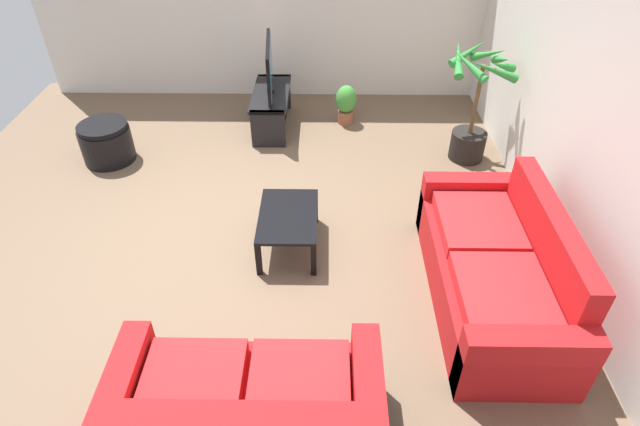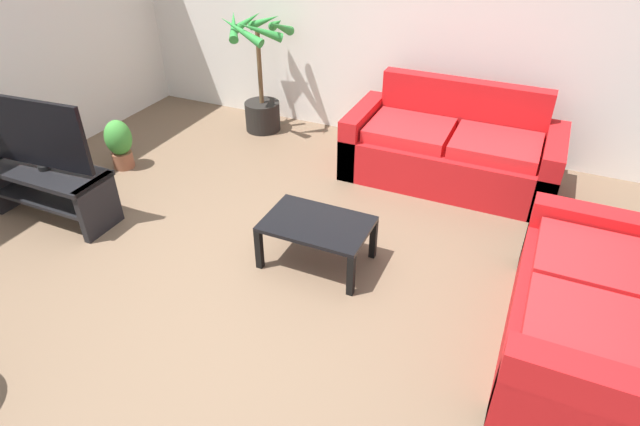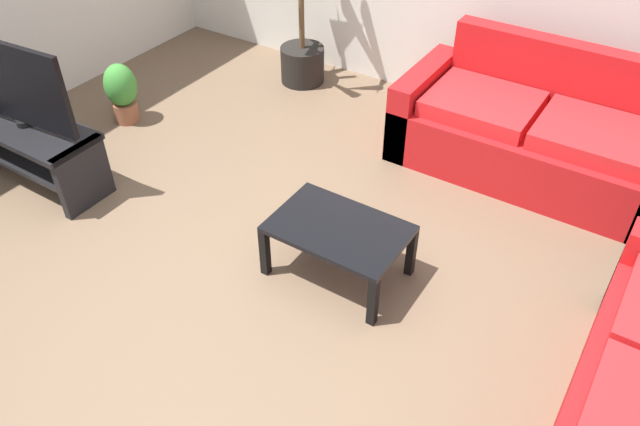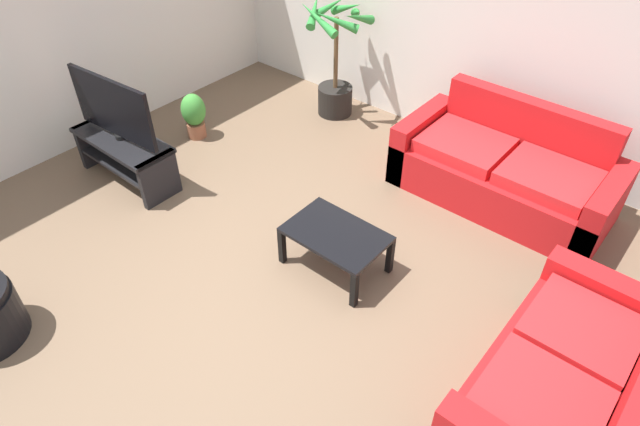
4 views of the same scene
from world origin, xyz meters
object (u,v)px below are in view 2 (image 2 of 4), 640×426
object	(u,v)px
tv_stand	(50,186)
coffee_table	(317,228)
potted_palm	(261,84)
couch_loveseat	(595,318)
potted_plant_small	(119,142)
couch_main	(451,151)
tv	(33,133)

from	to	relation	value
tv_stand	coffee_table	world-z (taller)	tv_stand
coffee_table	potted_palm	distance (m)	2.56
couch_loveseat	coffee_table	world-z (taller)	couch_loveseat
couch_loveseat	potted_plant_small	bearing A→B (deg)	170.55
couch_main	tv_stand	bearing A→B (deg)	-145.00
potted_plant_small	couch_main	bearing A→B (deg)	20.19
couch_loveseat	tv	world-z (taller)	tv
couch_main	potted_plant_small	xyz separation A→B (m)	(-3.10, -1.14, -0.02)
couch_main	potted_palm	xyz separation A→B (m)	(-2.23, 0.25, 0.26)
tv	potted_plant_small	size ratio (longest dim) A/B	2.01
tv	tv_stand	bearing A→B (deg)	-85.38
coffee_table	potted_plant_small	xyz separation A→B (m)	(-2.46, 0.59, -0.04)
couch_loveseat	tv_stand	distance (m)	4.29
couch_main	potted_plant_small	world-z (taller)	couch_main
potted_palm	potted_plant_small	xyz separation A→B (m)	(-0.86, -1.39, -0.28)
couch_main	tv	size ratio (longest dim) A/B	1.91
couch_main	tv_stand	distance (m)	3.65
couch_main	coffee_table	size ratio (longest dim) A/B	2.48
coffee_table	couch_loveseat	bearing A→B (deg)	-4.13
tv_stand	tv	xyz separation A→B (m)	(-0.00, 0.00, 0.49)
couch_loveseat	tv_stand	bearing A→B (deg)	-177.05
couch_main	coffee_table	bearing A→B (deg)	-110.15
potted_palm	couch_loveseat	bearing A→B (deg)	-31.01
potted_palm	potted_plant_small	world-z (taller)	potted_palm
couch_loveseat	coffee_table	xyz separation A→B (m)	(-1.93, 0.14, 0.02)
potted_palm	coffee_table	bearing A→B (deg)	-51.15
couch_main	tv	bearing A→B (deg)	-145.05
couch_main	tv_stand	xyz separation A→B (m)	(-2.99, -2.09, 0.01)
couch_main	coffee_table	world-z (taller)	couch_main
potted_plant_small	coffee_table	bearing A→B (deg)	-13.52
potted_palm	tv_stand	bearing A→B (deg)	-107.84
tv	coffee_table	xyz separation A→B (m)	(2.35, 0.36, -0.48)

